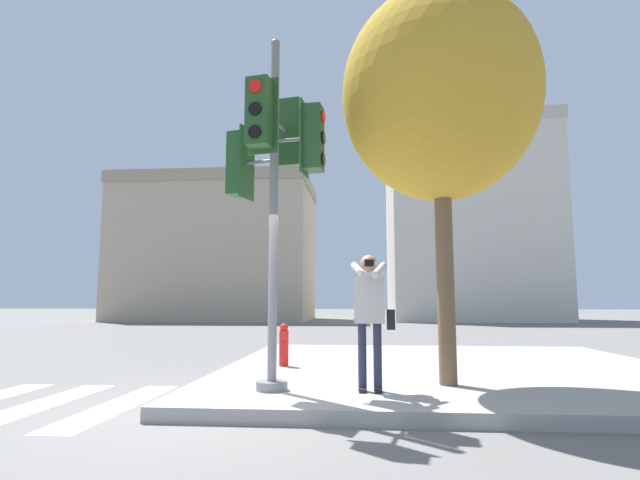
% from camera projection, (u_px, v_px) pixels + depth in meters
% --- Properties ---
extents(ground_plane, '(160.00, 160.00, 0.00)m').
position_uv_depth(ground_plane, '(199.00, 414.00, 5.91)').
color(ground_plane, slate).
extents(sidewalk_corner, '(8.00, 8.00, 0.18)m').
position_uv_depth(sidewalk_corner, '(448.00, 370.00, 9.09)').
color(sidewalk_corner, '#9E9B96').
rests_on(sidewalk_corner, ground_plane).
extents(traffic_signal_pole, '(1.42, 1.42, 4.86)m').
position_uv_depth(traffic_signal_pole, '(275.00, 161.00, 6.89)').
color(traffic_signal_pole, slate).
rests_on(traffic_signal_pole, sidewalk_corner).
extents(person_photographer, '(0.58, 0.54, 1.77)m').
position_uv_depth(person_photographer, '(370.00, 308.00, 6.56)').
color(person_photographer, black).
rests_on(person_photographer, sidewalk_corner).
extents(street_tree, '(2.91, 2.91, 5.82)m').
position_uv_depth(street_tree, '(440.00, 96.00, 7.43)').
color(street_tree, brown).
rests_on(street_tree, sidewalk_corner).
extents(fire_hydrant, '(0.17, 0.23, 0.76)m').
position_uv_depth(fire_hydrant, '(284.00, 345.00, 8.98)').
color(fire_hydrant, red).
rests_on(fire_hydrant, sidewalk_corner).
extents(building_left, '(13.40, 8.92, 9.90)m').
position_uv_depth(building_left, '(219.00, 251.00, 35.99)').
color(building_left, tan).
rests_on(building_left, ground_plane).
extents(building_right, '(11.21, 9.75, 13.81)m').
position_uv_depth(building_right, '(466.00, 224.00, 36.19)').
color(building_right, beige).
rests_on(building_right, ground_plane).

